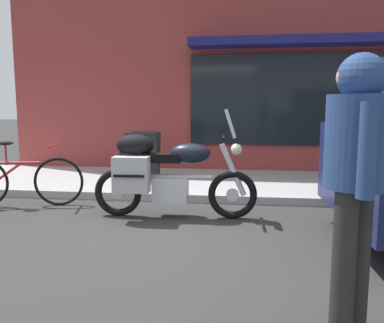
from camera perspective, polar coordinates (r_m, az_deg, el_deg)
ground_plane at (r=4.65m, az=-4.63°, el=-9.71°), size 80.00×80.00×0.00m
touring_motorcycle at (r=4.98m, az=-4.14°, el=-1.47°), size 2.10×0.72×1.39m
parked_bicycle at (r=6.08m, az=-23.58°, el=-2.50°), size 1.70×0.55×0.94m
pedestrian_walking at (r=2.53m, az=22.77°, el=0.12°), size 0.40×0.56×1.71m
sandwich_board_sign at (r=7.00m, az=-7.04°, el=0.78°), size 0.55×0.40×0.85m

